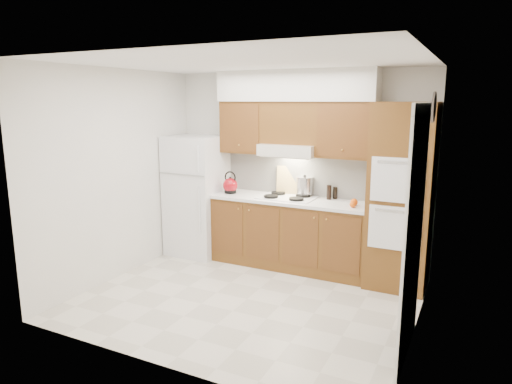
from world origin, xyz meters
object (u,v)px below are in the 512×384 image
Objects in this scene: oven_cabinet at (401,197)px; stock_pot at (304,186)px; fridge at (197,195)px; kettle at (230,185)px.

oven_cabinet is 9.64× the size of stock_pot.
stock_pot is (1.55, 0.26, 0.22)m from fridge.
kettle is (-2.29, -0.04, -0.05)m from oven_cabinet.
fridge reaches higher than kettle.
stock_pot is (-1.29, 0.23, -0.02)m from oven_cabinet.
fridge is 7.53× the size of stock_pot.
oven_cabinet is 2.29m from kettle.
fridge is 8.35× the size of kettle.
kettle is (0.55, -0.00, 0.19)m from fridge.
stock_pot is at bearing 170.00° from oven_cabinet.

